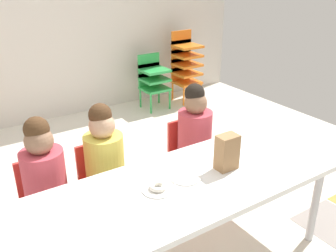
{
  "coord_description": "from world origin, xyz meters",
  "views": [
    {
      "loc": [
        -0.85,
        -2.06,
        1.74
      ],
      "look_at": [
        0.28,
        -0.35,
        0.83
      ],
      "focal_mm": 39.95,
      "sensor_mm": 36.0,
      "label": 1
    }
  ],
  "objects": [
    {
      "name": "donut_powdered_on_plate",
      "position": [
        0.07,
        -0.58,
        0.6
      ],
      "size": [
        0.1,
        0.1,
        0.03
      ],
      "primitive_type": "torus",
      "color": "white",
      "rests_on": "craft_table"
    },
    {
      "name": "paper_bag_brown",
      "position": [
        0.54,
        -0.6,
        0.69
      ],
      "size": [
        0.13,
        0.09,
        0.22
      ],
      "primitive_type": "cube",
      "color": "#9E754C",
      "rests_on": "craft_table"
    },
    {
      "name": "paper_plate_center_table",
      "position": [
        0.27,
        -0.56,
        0.59
      ],
      "size": [
        0.18,
        0.18,
        0.01
      ],
      "primitive_type": "cylinder",
      "color": "white",
      "rests_on": "craft_table"
    },
    {
      "name": "paper_plate_near_edge",
      "position": [
        0.07,
        -0.58,
        0.59
      ],
      "size": [
        0.18,
        0.18,
        0.01
      ],
      "primitive_type": "cylinder",
      "color": "white",
      "rests_on": "craft_table"
    },
    {
      "name": "craft_table",
      "position": [
        0.15,
        -0.6,
        0.54
      ],
      "size": [
        1.99,
        0.73,
        0.58
      ],
      "color": "white",
      "rests_on": "ground_plane"
    },
    {
      "name": "seated_child_far_right",
      "position": [
        0.75,
        -0.01,
        0.55
      ],
      "size": [
        0.32,
        0.32,
        0.92
      ],
      "color": "red",
      "rests_on": "ground_plane"
    },
    {
      "name": "kid_chair_orange_stack",
      "position": [
        2.0,
        1.84,
        0.52
      ],
      "size": [
        0.32,
        0.3,
        0.92
      ],
      "color": "orange",
      "rests_on": "ground_plane"
    },
    {
      "name": "ground_plane",
      "position": [
        -0.0,
        0.0,
        -0.01
      ],
      "size": [
        5.89,
        4.48,
        0.02
      ],
      "color": "silver"
    },
    {
      "name": "seated_child_near_camera",
      "position": [
        -0.4,
        -0.01,
        0.55
      ],
      "size": [
        0.32,
        0.31,
        0.92
      ],
      "color": "red",
      "rests_on": "ground_plane"
    },
    {
      "name": "kid_chair_green_stack",
      "position": [
        1.5,
        1.84,
        0.4
      ],
      "size": [
        0.32,
        0.3,
        0.68
      ],
      "color": "green",
      "rests_on": "ground_plane"
    },
    {
      "name": "seated_child_middle_seat",
      "position": [
        0.0,
        -0.01,
        0.55
      ],
      "size": [
        0.33,
        0.33,
        0.92
      ],
      "color": "red",
      "rests_on": "ground_plane"
    }
  ]
}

